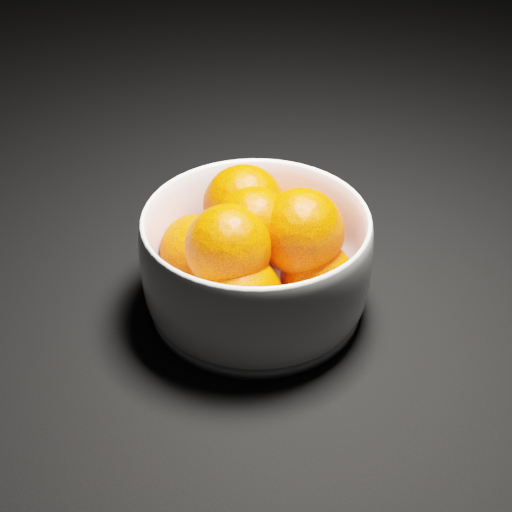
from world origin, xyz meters
name	(u,v)px	position (x,y,z in m)	size (l,w,h in m)	color
bowl	(256,260)	(0.25, 0.25, 0.05)	(0.20, 0.20, 0.10)	silver
orange_pile	(256,247)	(0.25, 0.25, 0.07)	(0.15, 0.16, 0.12)	#FF3D00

